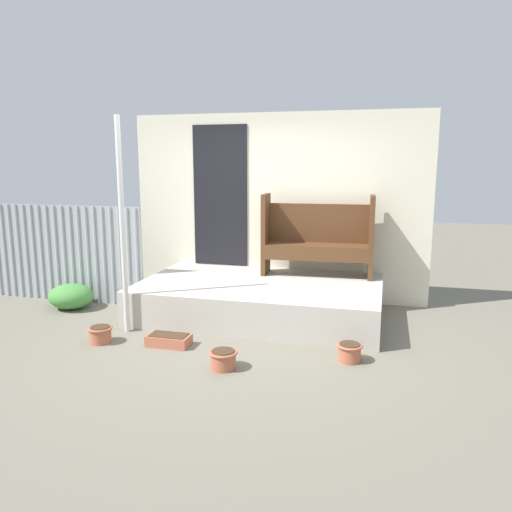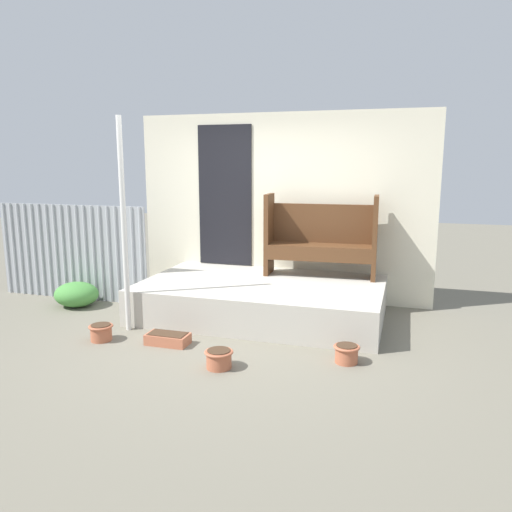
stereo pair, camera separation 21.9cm
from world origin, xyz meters
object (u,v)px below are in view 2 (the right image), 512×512
Objects in this scene: flower_pot_left at (101,332)px; shrub_by_fence at (77,294)px; support_post at (124,227)px; bench at (321,236)px; flower_pot_middle at (219,358)px; planter_box_rect at (168,339)px; flower_pot_right at (347,353)px.

shrub_by_fence reaches higher than flower_pot_left.
flower_pot_left is (-0.09, -0.41, -1.11)m from support_post.
bench is 2.45× the size of shrub_by_fence.
bench reaches higher than flower_pot_middle.
support_post is at bearing 76.93° from flower_pot_left.
shrub_by_fence is (-2.59, 1.37, 0.07)m from flower_pot_middle.
planter_box_rect is (-1.32, -1.87, -0.91)m from bench.
shrub_by_fence is at bearing 151.51° from support_post.
support_post is 8.74× the size of flower_pot_middle.
flower_pot_middle is (-0.56, -2.30, -0.87)m from bench.
flower_pot_right is (1.14, 0.48, 0.00)m from flower_pot_middle.
shrub_by_fence is at bearing 136.00° from flower_pot_left.
flower_pot_left is 0.76m from planter_box_rect.
flower_pot_left is (-2.07, -1.98, -0.87)m from bench.
flower_pot_middle is at bearing -106.59° from bench.
planter_box_rect is (0.75, 0.11, -0.04)m from flower_pot_left.
flower_pot_middle is 1.24m from flower_pot_right.
flower_pot_left is 0.44× the size of shrub_by_fence.
flower_pot_left is at bearing -171.62° from planter_box_rect.
shrub_by_fence is (-1.84, 0.94, 0.11)m from planter_box_rect.
bench reaches higher than flower_pot_right.
flower_pot_left is at bearing -44.00° from shrub_by_fence.
flower_pot_right is (2.65, 0.17, -0.00)m from flower_pot_left.
support_post is 1.19m from flower_pot_left.
flower_pot_left is 0.58× the size of planter_box_rect.
planter_box_rect is 2.07m from shrub_by_fence.
flower_pot_left is at bearing 168.07° from flower_pot_middle.
flower_pot_right is at bearing 1.65° from planter_box_rect.
support_post is 1.94m from flower_pot_middle.
bench is at bearing 76.25° from flower_pot_middle.
support_post is at bearing -144.33° from bench.
flower_pot_middle is 1.08× the size of flower_pot_right.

